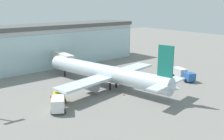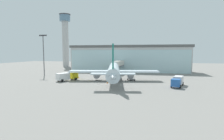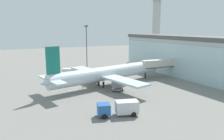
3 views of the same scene
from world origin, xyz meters
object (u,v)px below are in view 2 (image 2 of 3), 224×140
(apron_light_mast, at_px, (43,51))
(airplane, at_px, (114,70))
(control_tower, at_px, (65,36))
(safety_cone_nose, at_px, (107,82))
(baggage_cart, at_px, (131,79))
(jet_bridge, at_px, (120,64))
(fuel_truck, at_px, (178,81))
(safety_cone_wingtip, at_px, (79,77))
(catering_truck, at_px, (67,76))

(apron_light_mast, bearing_deg, airplane, -8.63)
(control_tower, relative_size, safety_cone_nose, 62.55)
(control_tower, bearing_deg, baggage_cart, -43.84)
(jet_bridge, distance_m, fuel_truck, 34.13)
(fuel_truck, xyz_separation_m, safety_cone_nose, (-20.07, -0.44, -1.19))
(fuel_truck, bearing_deg, baggage_cart, -100.38)
(jet_bridge, distance_m, apron_light_mast, 32.57)
(control_tower, xyz_separation_m, baggage_cart, (50.58, -48.57, -19.62))
(control_tower, height_order, baggage_cart, control_tower)
(airplane, xyz_separation_m, safety_cone_wingtip, (-13.39, 1.35, -3.12))
(apron_light_mast, bearing_deg, catering_truck, -32.62)
(apron_light_mast, bearing_deg, fuel_truck, -12.45)
(apron_light_mast, xyz_separation_m, catering_truck, (15.37, -9.84, -8.40))
(control_tower, xyz_separation_m, airplane, (44.65, -48.77, -16.73))
(baggage_cart, bearing_deg, jet_bridge, 165.96)
(jet_bridge, distance_m, baggage_cart, 21.52)
(airplane, bearing_deg, catering_truck, 96.81)
(apron_light_mast, relative_size, safety_cone_wingtip, 29.72)
(jet_bridge, height_order, catering_truck, jet_bridge)
(jet_bridge, bearing_deg, airplane, -171.86)
(apron_light_mast, xyz_separation_m, baggage_cart, (36.03, -4.37, -9.36))
(fuel_truck, height_order, baggage_cart, fuel_truck)
(fuel_truck, bearing_deg, safety_cone_wingtip, -87.90)
(airplane, height_order, fuel_truck, airplane)
(fuel_truck, xyz_separation_m, baggage_cart, (-13.74, 6.61, -0.97))
(apron_light_mast, height_order, catering_truck, apron_light_mast)
(fuel_truck, xyz_separation_m, safety_cone_wingtip, (-33.06, 7.77, -1.19))
(jet_bridge, bearing_deg, control_tower, 58.66)
(apron_light_mast, height_order, baggage_cart, apron_light_mast)
(fuel_truck, relative_size, baggage_cart, 2.38)
(control_tower, xyz_separation_m, catering_truck, (29.92, -54.04, -18.66))
(catering_truck, relative_size, safety_cone_nose, 13.56)
(catering_truck, height_order, baggage_cart, catering_truck)
(apron_light_mast, distance_m, catering_truck, 20.09)
(fuel_truck, bearing_deg, safety_cone_nose, -73.44)
(safety_cone_nose, bearing_deg, catering_truck, 173.69)
(airplane, relative_size, catering_truck, 5.07)
(airplane, bearing_deg, baggage_cart, -100.97)
(jet_bridge, xyz_separation_m, fuel_truck, (21.56, -26.30, -2.85))
(airplane, xyz_separation_m, catering_truck, (-14.73, -5.27, -1.93))
(apron_light_mast, xyz_separation_m, safety_cone_wingtip, (16.71, -3.22, -9.59))
(apron_light_mast, relative_size, fuel_truck, 2.14)
(jet_bridge, distance_m, safety_cone_wingtip, 22.18)
(safety_cone_wingtip, bearing_deg, jet_bridge, 58.18)
(control_tower, xyz_separation_m, fuel_truck, (64.33, -55.18, -18.66))
(apron_light_mast, relative_size, catering_truck, 2.19)
(safety_cone_nose, bearing_deg, jet_bridge, 93.21)
(airplane, relative_size, baggage_cart, 11.80)
(control_tower, xyz_separation_m, safety_cone_nose, (44.26, -55.62, -19.85))
(safety_cone_nose, relative_size, safety_cone_wingtip, 1.00)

